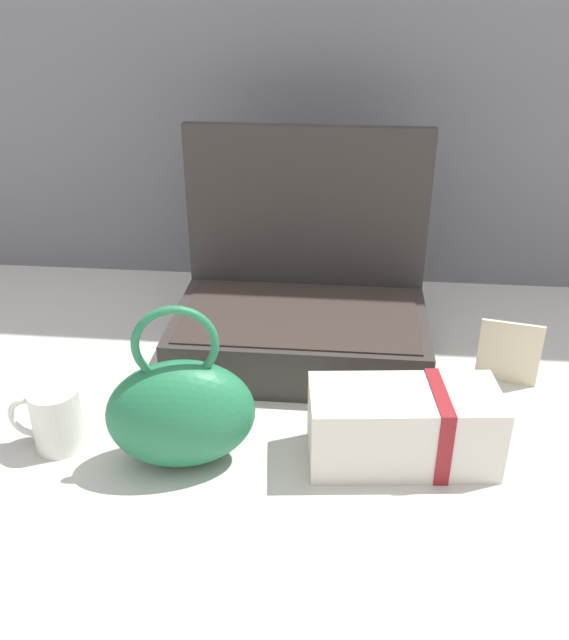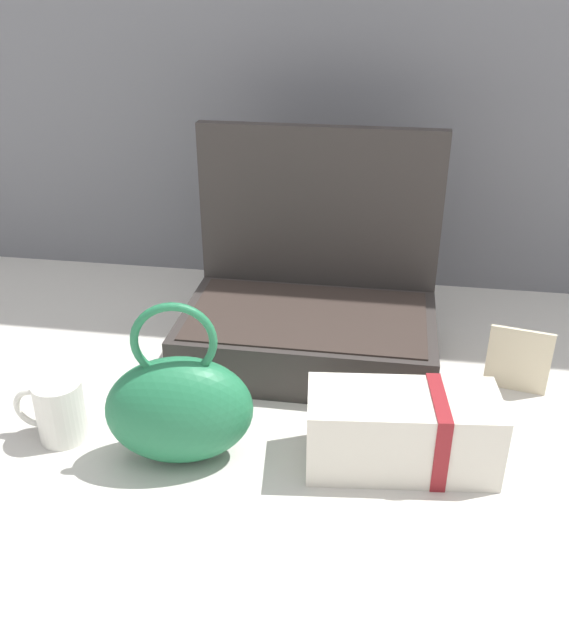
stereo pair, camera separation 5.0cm
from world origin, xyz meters
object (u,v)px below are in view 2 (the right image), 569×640
Objects in this scene: open_suitcase at (311,308)px; coffee_mug at (59,410)px; teal_pouch_handbag at (180,408)px; info_card_left at (518,360)px; cream_toiletry_bag at (404,431)px.

open_suitcase is 3.99× the size of coffee_mug.
open_suitcase is at bearing 66.65° from teal_pouch_handbag.
teal_pouch_handbag is 0.19m from coffee_mug.
open_suitcase is 0.35m from info_card_left.
open_suitcase is 0.33m from cream_toiletry_bag.
info_card_left is at bearing -11.84° from open_suitcase.
coffee_mug is at bearing -149.64° from info_card_left.
open_suitcase is 1.76× the size of teal_pouch_handbag.
coffee_mug is at bearing -177.82° from cream_toiletry_bag.
cream_toiletry_bag is at bearing -118.61° from info_card_left.
coffee_mug is 0.97× the size of info_card_left.
info_card_left is (0.67, 0.23, 0.01)m from coffee_mug.
coffee_mug is (-0.33, -0.30, -0.04)m from open_suitcase.
open_suitcase reaches higher than info_card_left.
cream_toiletry_bag is 0.28m from info_card_left.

